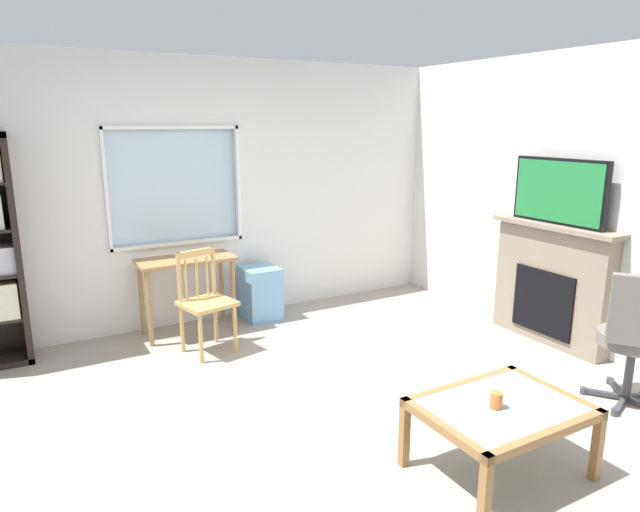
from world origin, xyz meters
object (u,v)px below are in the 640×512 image
(desk_under_window, at_px, (186,272))
(plastic_drawer_unit, at_px, (260,293))
(fireplace, at_px, (551,283))
(coffee_table, at_px, (501,414))
(office_chair, at_px, (636,333))
(wooden_chair, at_px, (205,301))
(tv, at_px, (559,191))
(sippy_cup, at_px, (496,400))

(desk_under_window, distance_m, plastic_drawer_unit, 0.84)
(desk_under_window, distance_m, fireplace, 3.37)
(plastic_drawer_unit, bearing_deg, coffee_table, -87.39)
(plastic_drawer_unit, bearing_deg, office_chair, -62.91)
(wooden_chair, xyz_separation_m, office_chair, (2.30, -2.44, 0.09))
(fireplace, relative_size, office_chair, 1.24)
(wooden_chair, height_order, tv, tv)
(desk_under_window, relative_size, coffee_table, 0.98)
(desk_under_window, height_order, coffee_table, desk_under_window)
(plastic_drawer_unit, bearing_deg, tv, -42.68)
(plastic_drawer_unit, xyz_separation_m, sippy_cup, (0.09, -3.11, 0.20))
(desk_under_window, distance_m, office_chair, 3.75)
(wooden_chair, bearing_deg, fireplace, -25.04)
(fireplace, relative_size, sippy_cup, 13.82)
(plastic_drawer_unit, relative_size, tv, 0.59)
(tv, xyz_separation_m, sippy_cup, (-1.95, -1.23, -0.92))
(wooden_chair, relative_size, fireplace, 0.72)
(desk_under_window, relative_size, fireplace, 0.72)
(tv, relative_size, office_chair, 0.92)
(office_chair, height_order, sippy_cup, office_chair)
(plastic_drawer_unit, height_order, coffee_table, plastic_drawer_unit)
(desk_under_window, bearing_deg, coffee_table, -73.43)
(wooden_chair, relative_size, sippy_cup, 10.00)
(fireplace, distance_m, coffee_table, 2.28)
(coffee_table, relative_size, sippy_cup, 10.16)
(plastic_drawer_unit, xyz_separation_m, coffee_table, (0.14, -3.11, 0.10))
(wooden_chair, bearing_deg, plastic_drawer_unit, 36.61)
(tv, height_order, office_chair, tv)
(wooden_chair, bearing_deg, sippy_cup, -71.62)
(wooden_chair, bearing_deg, office_chair, -46.74)
(fireplace, bearing_deg, coffee_table, -147.45)
(desk_under_window, distance_m, sippy_cup, 3.18)
(wooden_chair, xyz_separation_m, tv, (2.80, -1.32, 0.93))
(plastic_drawer_unit, bearing_deg, fireplace, -42.42)
(desk_under_window, distance_m, wooden_chair, 0.53)
(fireplace, distance_m, office_chair, 1.24)
(desk_under_window, height_order, tv, tv)
(desk_under_window, bearing_deg, tv, -33.11)
(wooden_chair, xyz_separation_m, coffee_table, (0.90, -2.54, -0.10))
(desk_under_window, xyz_separation_m, tv, (2.81, -1.83, 0.79))
(office_chair, bearing_deg, fireplace, 65.06)
(wooden_chair, relative_size, coffee_table, 0.98)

